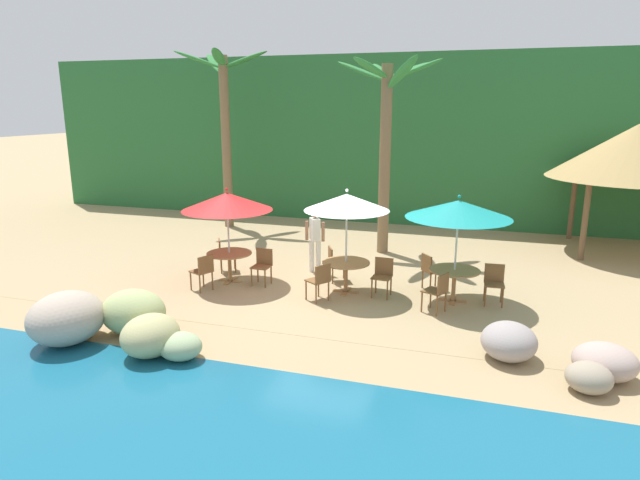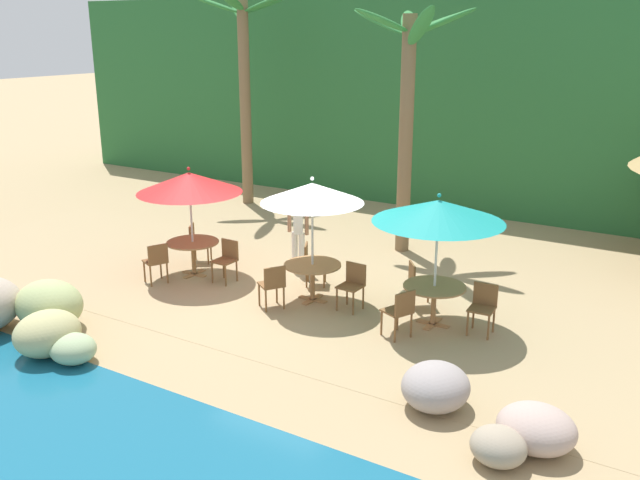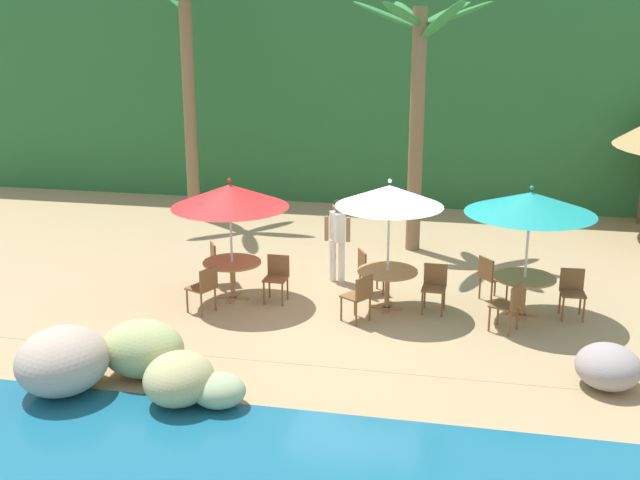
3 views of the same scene
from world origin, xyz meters
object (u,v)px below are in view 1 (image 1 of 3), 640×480
(palapa_hut, at_px, (636,152))
(chair_teal_seaward, at_px, (494,281))
(chair_red_inland, at_px, (224,253))
(waiter_in_white, at_px, (315,235))
(umbrella_red, at_px, (227,201))
(palm_tree_nearest, at_px, (225,114))
(dining_table_white, at_px, (346,267))
(chair_red_seaward, at_px, (263,264))
(chair_white_inland, at_px, (335,261))
(chair_teal_left, at_px, (438,290))
(chair_white_left, at_px, (320,279))
(chair_white_seaward, at_px, (383,274))
(dining_table_red, at_px, (229,258))
(chair_red_left, at_px, (203,270))
(palm_tree_second, at_px, (387,124))
(umbrella_white, at_px, (347,202))
(umbrella_teal, at_px, (459,209))
(chair_teal_inland, at_px, (430,269))
(dining_table_teal, at_px, (454,275))

(palapa_hut, bearing_deg, chair_teal_seaward, -122.84)
(chair_red_inland, bearing_deg, waiter_in_white, 16.78)
(umbrella_red, xyz_separation_m, palm_tree_nearest, (-2.88, 5.73, 1.94))
(dining_table_white, distance_m, waiter_in_white, 1.78)
(chair_red_seaward, relative_size, chair_white_inland, 1.00)
(chair_red_inland, relative_size, chair_teal_left, 1.00)
(chair_white_left, bearing_deg, chair_teal_left, 1.86)
(chair_white_inland, xyz_separation_m, palm_tree_nearest, (-5.34, 4.94, 3.44))
(chair_red_inland, bearing_deg, dining_table_white, -10.04)
(chair_red_seaward, distance_m, chair_white_inland, 1.76)
(chair_white_seaward, xyz_separation_m, chair_teal_left, (1.31, -0.73, 0.00))
(chair_red_seaward, bearing_deg, chair_white_left, -23.79)
(palapa_hut, xyz_separation_m, waiter_in_white, (-8.11, -4.66, -1.97))
(chair_white_seaward, relative_size, waiter_in_white, 0.51)
(dining_table_red, height_order, chair_red_left, chair_red_left)
(chair_red_inland, relative_size, palm_tree_nearest, 0.14)
(palm_tree_second, bearing_deg, chair_red_inland, -138.12)
(palm_tree_second, bearing_deg, palapa_hut, 17.48)
(chair_red_left, bearing_deg, umbrella_white, 15.65)
(chair_red_inland, height_order, umbrella_teal, umbrella_teal)
(chair_red_inland, distance_m, chair_red_left, 1.52)
(chair_red_inland, distance_m, chair_white_seaward, 4.32)
(dining_table_red, bearing_deg, umbrella_red, 90.00)
(dining_table_red, bearing_deg, umbrella_teal, 2.35)
(chair_red_inland, xyz_separation_m, waiter_in_white, (2.26, 0.68, 0.47))
(umbrella_white, height_order, chair_white_left, umbrella_white)
(chair_red_seaward, distance_m, palm_tree_nearest, 7.61)
(umbrella_red, relative_size, chair_red_inland, 2.69)
(chair_red_left, distance_m, chair_teal_seaward, 6.58)
(umbrella_teal, distance_m, waiter_in_white, 3.94)
(chair_red_left, distance_m, palm_tree_second, 6.61)
(dining_table_red, xyz_separation_m, chair_teal_inland, (4.77, 0.84, -0.10))
(chair_red_seaward, xyz_separation_m, umbrella_white, (2.08, 0.02, 1.62))
(chair_teal_left, bearing_deg, chair_teal_seaward, 40.74)
(palm_tree_nearest, bearing_deg, dining_table_white, -44.19)
(palapa_hut, bearing_deg, umbrella_white, -139.36)
(chair_teal_left, bearing_deg, chair_white_inland, 152.20)
(chair_red_left, xyz_separation_m, chair_teal_inland, (5.04, 1.65, 0.00))
(chair_red_inland, bearing_deg, chair_white_left, -24.21)
(chair_red_seaward, bearing_deg, dining_table_white, 0.44)
(chair_red_left, distance_m, umbrella_white, 3.69)
(umbrella_teal, height_order, waiter_in_white, umbrella_teal)
(dining_table_teal, bearing_deg, dining_table_white, -176.81)
(chair_red_seaward, relative_size, dining_table_white, 0.79)
(chair_teal_left, relative_size, palm_tree_second, 0.16)
(chair_teal_inland, bearing_deg, umbrella_teal, -46.60)
(chair_teal_seaward, bearing_deg, chair_red_inland, 177.21)
(dining_table_white, xyz_separation_m, umbrella_teal, (2.43, 0.14, 1.47))
(chair_teal_left, bearing_deg, chair_red_inland, 167.08)
(dining_table_teal, bearing_deg, chair_red_inland, 175.40)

